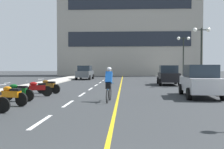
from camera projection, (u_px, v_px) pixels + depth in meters
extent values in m
plane|color=#2D3033|center=(118.00, 86.00, 23.14)|extent=(140.00, 140.00, 0.00)
cube|color=#B7B2A8|center=(47.00, 83.00, 26.49)|extent=(2.40, 72.00, 0.12)
cube|color=#B7B2A8|center=(192.00, 83.00, 25.79)|extent=(2.40, 72.00, 0.12)
cube|color=silver|center=(41.00, 122.00, 8.27)|extent=(0.14, 2.20, 0.01)
cube|color=silver|center=(68.00, 104.00, 12.26)|extent=(0.14, 2.20, 0.01)
cube|color=silver|center=(82.00, 94.00, 16.25)|extent=(0.14, 2.20, 0.01)
cube|color=silver|center=(91.00, 89.00, 20.25)|extent=(0.14, 2.20, 0.01)
cube|color=silver|center=(96.00, 85.00, 24.24)|extent=(0.14, 2.20, 0.01)
cube|color=silver|center=(100.00, 82.00, 28.23)|extent=(0.14, 2.20, 0.01)
cube|color=silver|center=(103.00, 80.00, 32.23)|extent=(0.14, 2.20, 0.01)
cube|color=silver|center=(106.00, 79.00, 36.22)|extent=(0.14, 2.20, 0.01)
cube|color=silver|center=(108.00, 78.00, 40.21)|extent=(0.14, 2.20, 0.01)
cube|color=silver|center=(109.00, 77.00, 44.21)|extent=(0.14, 2.20, 0.01)
cube|color=silver|center=(110.00, 76.00, 48.20)|extent=(0.14, 2.20, 0.01)
cube|color=gold|center=(121.00, 84.00, 26.13)|extent=(0.12, 66.00, 0.01)
cube|color=#9E998E|center=(129.00, 17.00, 49.74)|extent=(25.87, 6.10, 21.89)
cube|color=#1E232D|center=(129.00, 39.00, 46.78)|extent=(21.73, 0.10, 2.63)
cube|color=#1E232D|center=(129.00, 2.00, 46.57)|extent=(21.73, 0.10, 2.63)
cylinder|color=black|center=(201.00, 57.00, 22.23)|extent=(0.14, 0.14, 4.82)
cylinder|color=black|center=(202.00, 30.00, 22.16)|extent=(1.10, 0.08, 0.08)
sphere|color=white|center=(195.00, 30.00, 22.19)|extent=(0.36, 0.36, 0.36)
sphere|color=white|center=(208.00, 30.00, 22.14)|extent=(0.36, 0.36, 0.36)
cylinder|color=black|center=(183.00, 59.00, 29.80)|extent=(0.14, 0.14, 4.91)
cylinder|color=black|center=(184.00, 38.00, 29.72)|extent=(1.10, 0.08, 0.08)
sphere|color=white|center=(179.00, 38.00, 29.75)|extent=(0.36, 0.36, 0.36)
sphere|color=white|center=(188.00, 38.00, 29.70)|extent=(0.36, 0.36, 0.36)
cylinder|color=black|center=(181.00, 89.00, 16.39)|extent=(0.26, 0.65, 0.64)
cylinder|color=black|center=(209.00, 89.00, 16.20)|extent=(0.26, 0.65, 0.64)
cylinder|color=black|center=(189.00, 94.00, 13.61)|extent=(0.26, 0.65, 0.64)
cylinder|color=black|center=(223.00, 94.00, 13.42)|extent=(0.26, 0.65, 0.64)
cube|color=#B7B7BC|center=(200.00, 84.00, 14.90)|extent=(1.97, 4.30, 0.80)
cube|color=#1E2833|center=(200.00, 71.00, 14.87)|extent=(1.70, 2.30, 0.70)
cylinder|color=black|center=(158.00, 81.00, 26.17)|extent=(0.26, 0.65, 0.64)
cylinder|color=black|center=(176.00, 81.00, 25.98)|extent=(0.26, 0.65, 0.64)
cylinder|color=black|center=(160.00, 82.00, 23.39)|extent=(0.26, 0.65, 0.64)
cylinder|color=black|center=(180.00, 82.00, 23.20)|extent=(0.26, 0.65, 0.64)
cube|color=black|center=(168.00, 77.00, 24.67)|extent=(1.96, 4.30, 0.80)
cube|color=#1E2833|center=(168.00, 69.00, 24.65)|extent=(1.69, 2.29, 0.70)
cylinder|color=black|center=(81.00, 77.00, 36.20)|extent=(0.24, 0.65, 0.64)
cylinder|color=black|center=(93.00, 77.00, 36.07)|extent=(0.24, 0.65, 0.64)
cylinder|color=black|center=(76.00, 77.00, 33.41)|extent=(0.24, 0.65, 0.64)
cylinder|color=black|center=(90.00, 77.00, 33.28)|extent=(0.24, 0.65, 0.64)
cube|color=#4C5156|center=(85.00, 74.00, 34.73)|extent=(1.83, 4.25, 0.80)
cube|color=#1E2833|center=(85.00, 68.00, 34.70)|extent=(1.63, 2.25, 0.70)
cylinder|color=black|center=(2.00, 105.00, 9.79)|extent=(0.60, 0.12, 0.60)
cylinder|color=black|center=(1.00, 98.00, 11.82)|extent=(0.60, 0.27, 0.60)
cylinder|color=black|center=(21.00, 99.00, 11.45)|extent=(0.60, 0.27, 0.60)
cube|color=orange|center=(11.00, 94.00, 11.63)|extent=(0.94, 0.53, 0.28)
ellipsoid|color=orange|center=(7.00, 89.00, 11.69)|extent=(0.49, 0.36, 0.22)
cube|color=black|center=(16.00, 90.00, 11.54)|extent=(0.49, 0.36, 0.10)
cylinder|color=silver|center=(1.00, 85.00, 11.80)|extent=(0.20, 0.58, 0.03)
cylinder|color=black|center=(7.00, 95.00, 13.18)|extent=(0.61, 0.15, 0.60)
cylinder|color=black|center=(28.00, 95.00, 13.04)|extent=(0.61, 0.15, 0.60)
cube|color=#0C4C19|center=(18.00, 91.00, 13.10)|extent=(0.92, 0.35, 0.28)
ellipsoid|color=#0C4C19|center=(14.00, 86.00, 13.12)|extent=(0.46, 0.27, 0.22)
cube|color=black|center=(22.00, 87.00, 13.06)|extent=(0.46, 0.27, 0.10)
cylinder|color=silver|center=(7.00, 83.00, 13.16)|extent=(0.08, 0.60, 0.03)
cylinder|color=black|center=(27.00, 92.00, 14.90)|extent=(0.60, 0.30, 0.60)
cylinder|color=black|center=(47.00, 91.00, 15.22)|extent=(0.60, 0.30, 0.60)
cube|color=maroon|center=(37.00, 88.00, 15.05)|extent=(0.94, 0.57, 0.28)
ellipsoid|color=maroon|center=(33.00, 84.00, 14.99)|extent=(0.50, 0.37, 0.22)
cube|color=black|center=(42.00, 84.00, 15.12)|extent=(0.50, 0.37, 0.10)
cylinder|color=silver|center=(27.00, 81.00, 14.88)|extent=(0.23, 0.57, 0.03)
cylinder|color=black|center=(41.00, 88.00, 17.14)|extent=(0.60, 0.26, 0.60)
cylinder|color=black|center=(56.00, 89.00, 16.78)|extent=(0.60, 0.26, 0.60)
cube|color=brown|center=(48.00, 85.00, 16.95)|extent=(0.94, 0.52, 0.28)
ellipsoid|color=brown|center=(46.00, 82.00, 17.01)|extent=(0.49, 0.35, 0.22)
cube|color=black|center=(52.00, 82.00, 16.86)|extent=(0.49, 0.35, 0.10)
cylinder|color=silver|center=(41.00, 79.00, 17.12)|extent=(0.20, 0.58, 0.03)
torus|color=black|center=(110.00, 94.00, 13.52)|extent=(0.09, 0.72, 0.72)
torus|color=black|center=(107.00, 96.00, 12.48)|extent=(0.09, 0.72, 0.72)
cylinder|color=blue|center=(109.00, 89.00, 12.96)|extent=(0.11, 0.95, 0.04)
cube|color=black|center=(108.00, 84.00, 12.81)|extent=(0.11, 0.21, 0.06)
cylinder|color=blue|center=(110.00, 83.00, 13.40)|extent=(0.42, 0.06, 0.03)
cube|color=black|center=(108.00, 86.00, 12.86)|extent=(0.27, 0.38, 0.28)
cube|color=blue|center=(109.00, 77.00, 13.00)|extent=(0.35, 0.48, 0.61)
sphere|color=tan|center=(109.00, 70.00, 13.11)|extent=(0.20, 0.20, 0.20)
ellipsoid|color=white|center=(109.00, 69.00, 13.11)|extent=(0.24, 0.26, 0.16)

